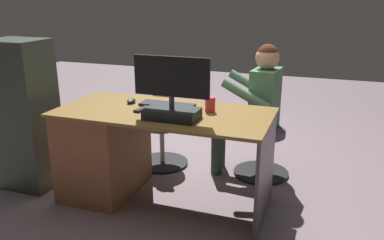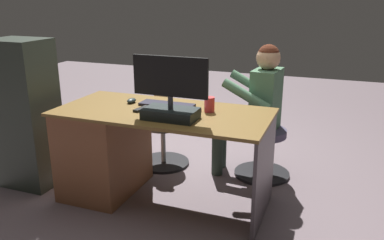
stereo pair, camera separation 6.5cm
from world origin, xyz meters
name	(u,v)px [view 1 (the left image)]	position (x,y,z in m)	size (l,w,h in m)	color
ground_plane	(180,182)	(0.00, 0.00, 0.00)	(10.00, 10.00, 0.00)	#6C5C62
desk	(115,147)	(0.42, 0.32, 0.39)	(1.57, 0.74, 0.73)	brown
monitor	(172,99)	(-0.13, 0.47, 0.87)	(0.53, 0.21, 0.43)	black
keyboard	(167,105)	(0.02, 0.19, 0.74)	(0.42, 0.14, 0.02)	black
computer_mouse	(131,101)	(0.32, 0.20, 0.75)	(0.06, 0.10, 0.04)	#242F2F
cup	(210,104)	(-0.33, 0.22, 0.78)	(0.07, 0.07, 0.11)	red
tv_remote	(142,109)	(0.15, 0.36, 0.74)	(0.04, 0.15, 0.02)	black
notebook_binder	(180,114)	(-0.16, 0.38, 0.74)	(0.22, 0.30, 0.02)	silver
office_chair_teddy	(162,140)	(0.30, -0.31, 0.24)	(0.48, 0.48, 0.43)	black
teddy_bear	(162,105)	(0.30, -0.32, 0.58)	(0.22, 0.23, 0.33)	tan
visitor_chair	(262,149)	(-0.62, -0.40, 0.24)	(0.49, 0.49, 0.43)	black
person	(255,100)	(-0.54, -0.39, 0.68)	(0.56, 0.51, 1.16)	#4F7958
equipment_rack	(24,115)	(1.17, 0.43, 0.61)	(0.44, 0.36, 1.21)	#2A332A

